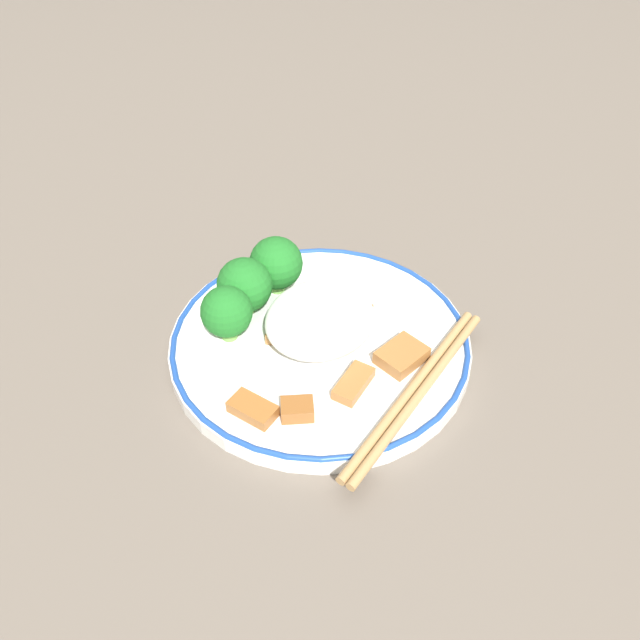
# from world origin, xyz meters

# --- Properties ---
(ground_plane) EXTENTS (3.00, 3.00, 0.00)m
(ground_plane) POSITION_xyz_m (0.00, 0.00, 0.00)
(ground_plane) COLOR #665B51
(plate) EXTENTS (0.26, 0.26, 0.02)m
(plate) POSITION_xyz_m (0.00, 0.00, 0.01)
(plate) COLOR white
(plate) RESTS_ON ground_plane
(rice_mound) EXTENTS (0.10, 0.09, 0.04)m
(rice_mound) POSITION_xyz_m (0.00, -0.00, 0.04)
(rice_mound) COLOR white
(rice_mound) RESTS_ON plate
(broccoli_back_left) EXTENTS (0.05, 0.05, 0.06)m
(broccoli_back_left) POSITION_xyz_m (0.02, 0.07, 0.04)
(broccoli_back_left) COLOR #72AD4C
(broccoli_back_left) RESTS_ON plate
(broccoli_back_center) EXTENTS (0.05, 0.05, 0.05)m
(broccoli_back_center) POSITION_xyz_m (-0.02, 0.07, 0.04)
(broccoli_back_center) COLOR #72AD4C
(broccoli_back_center) RESTS_ON plate
(broccoli_back_right) EXTENTS (0.04, 0.04, 0.05)m
(broccoli_back_right) POSITION_xyz_m (-0.05, 0.06, 0.04)
(broccoli_back_right) COLOR #72AD4C
(broccoli_back_right) RESTS_ON plate
(meat_near_front) EXTENTS (0.04, 0.03, 0.01)m
(meat_near_front) POSITION_xyz_m (-0.02, -0.06, 0.02)
(meat_near_front) COLOR #9E6633
(meat_near_front) RESTS_ON plate
(meat_near_left) EXTENTS (0.03, 0.04, 0.01)m
(meat_near_left) POSITION_xyz_m (-0.09, -0.02, 0.02)
(meat_near_left) COLOR #995B28
(meat_near_left) RESTS_ON plate
(meat_near_right) EXTENTS (0.04, 0.03, 0.01)m
(meat_near_right) POSITION_xyz_m (0.03, -0.07, 0.02)
(meat_near_right) COLOR #9E6633
(meat_near_right) RESTS_ON plate
(meat_near_back) EXTENTS (0.04, 0.04, 0.01)m
(meat_near_back) POSITION_xyz_m (-0.02, 0.02, 0.02)
(meat_near_back) COLOR #9E6633
(meat_near_back) RESTS_ON plate
(meat_on_rice_edge) EXTENTS (0.04, 0.03, 0.01)m
(meat_on_rice_edge) POSITION_xyz_m (0.04, -0.01, 0.02)
(meat_on_rice_edge) COLOR #995B28
(meat_on_rice_edge) RESTS_ON plate
(meat_mid_left) EXTENTS (0.03, 0.03, 0.01)m
(meat_mid_left) POSITION_xyz_m (-0.07, -0.05, 0.02)
(meat_mid_left) COLOR brown
(meat_mid_left) RESTS_ON plate
(chopsticks) EXTENTS (0.20, 0.05, 0.01)m
(chopsticks) POSITION_xyz_m (0.01, -0.10, 0.02)
(chopsticks) COLOR #AD8451
(chopsticks) RESTS_ON plate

